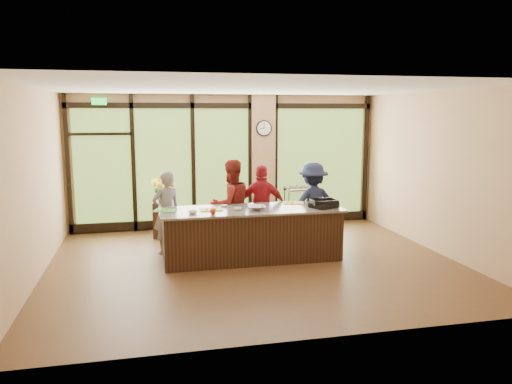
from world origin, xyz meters
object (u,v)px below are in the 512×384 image
island_base (251,235)px  cook_right (313,204)px  cook_left (167,212)px  roasting_pan (324,205)px  flower_stand (164,220)px  bar_cart (300,201)px

island_base → cook_right: 1.58m
island_base → cook_right: size_ratio=1.89×
island_base → cook_left: size_ratio=2.00×
cook_left → roasting_pan: 2.89m
flower_stand → bar_cart: bearing=23.4°
roasting_pan → flower_stand: size_ratio=0.59×
bar_cart → roasting_pan: bearing=-107.1°
flower_stand → bar_cart: bar_cart is taller
roasting_pan → bar_cart: (0.40, 2.63, -0.39)m
roasting_pan → island_base: bearing=148.0°
cook_left → bar_cart: (3.13, 1.72, -0.20)m
island_base → flower_stand: (-1.46, 1.94, -0.06)m
cook_left → cook_right: size_ratio=0.94×
cook_left → flower_stand: bearing=-114.1°
island_base → bar_cart: bar_cart is taller
island_base → flower_stand: 2.43m
cook_left → bar_cart: 3.58m
cook_right → flower_stand: cook_right is taller
island_base → cook_left: (-1.45, 0.72, 0.33)m
bar_cart → flower_stand: bearing=-179.5°
roasting_pan → bar_cart: size_ratio=0.47×
island_base → roasting_pan: 1.40m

